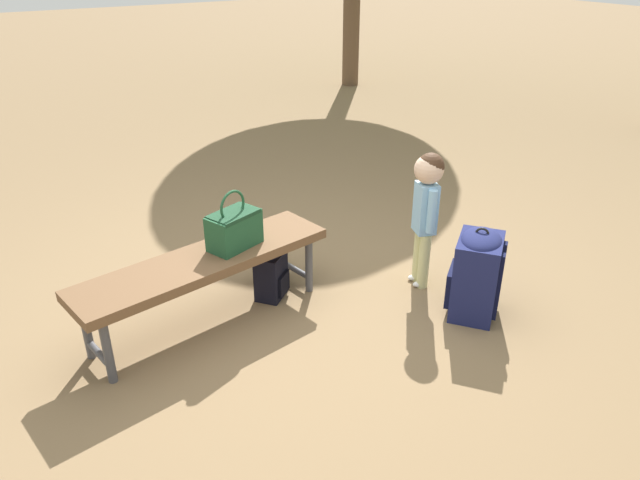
% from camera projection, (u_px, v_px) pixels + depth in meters
% --- Properties ---
extents(ground_plane, '(40.00, 40.00, 0.00)m').
position_uv_depth(ground_plane, '(287.00, 306.00, 3.87)').
color(ground_plane, brown).
rests_on(ground_plane, ground).
extents(park_bench, '(1.65, 0.68, 0.45)m').
position_uv_depth(park_bench, '(205.00, 266.00, 3.55)').
color(park_bench, brown).
rests_on(park_bench, ground).
extents(handbag, '(0.36, 0.28, 0.37)m').
position_uv_depth(handbag, '(234.00, 228.00, 3.60)').
color(handbag, '#1E4C2D').
rests_on(handbag, park_bench).
extents(child_standing, '(0.19, 0.24, 0.94)m').
position_uv_depth(child_standing, '(427.00, 200.00, 3.85)').
color(child_standing, '#CCCC8C').
rests_on(child_standing, ground).
extents(backpack_large, '(0.44, 0.43, 0.60)m').
position_uv_depth(backpack_large, '(477.00, 271.00, 3.68)').
color(backpack_large, '#191E4C').
rests_on(backpack_large, ground).
extents(backpack_small, '(0.27, 0.26, 0.36)m').
position_uv_depth(backpack_small, '(271.00, 272.00, 3.91)').
color(backpack_small, black).
rests_on(backpack_small, ground).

